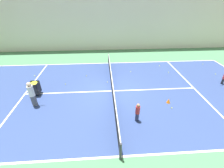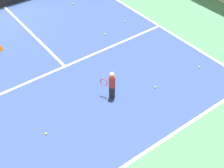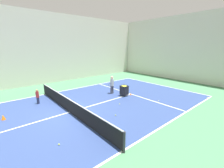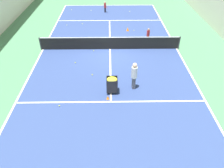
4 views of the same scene
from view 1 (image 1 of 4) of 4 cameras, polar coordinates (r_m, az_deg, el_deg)
name	(u,v)px [view 1 (image 1 of 4)]	position (r m, az deg, el deg)	size (l,w,h in m)	color
ground_plane	(112,91)	(10.67, 0.00, -2.67)	(34.38, 34.38, 0.00)	#477F56
court_playing_area	(112,91)	(10.66, 0.00, -2.67)	(10.08, 21.94, 0.00)	navy
line_sideline_left	(120,157)	(7.06, 3.02, -25.90)	(0.10, 21.94, 0.00)	white
line_sideline_right	(109,63)	(15.11, -1.28, 7.97)	(0.10, 21.94, 0.00)	white
line_service_near	(194,88)	(12.54, 28.71, -1.31)	(10.08, 0.10, 0.00)	white
line_service_far	(25,94)	(11.96, -30.29, -3.35)	(10.08, 0.10, 0.00)	white
line_centre_service	(112,91)	(10.66, 0.00, -2.65)	(0.10, 12.07, 0.00)	white
hall_enclosure_right	(106,14)	(18.30, -2.14, 25.01)	(0.15, 30.68, 8.02)	silver
tennis_net	(112,85)	(10.40, 0.00, -0.37)	(10.38, 0.10, 0.97)	#2D2D33
coach_at_net	(32,93)	(9.99, -28.30, -2.96)	(0.36, 0.66, 1.65)	#4C4C56
child_midcourt	(138,111)	(8.07, 9.74, -10.18)	(0.27, 0.27, 1.14)	#2D3351
ball_cart	(34,86)	(11.22, -27.47, -0.70)	(0.60, 0.55, 0.95)	black
training_cone_0	(169,101)	(10.12, 20.75, -5.98)	(0.23, 0.23, 0.31)	orange
training_cone_1	(29,91)	(11.93, -29.13, -2.50)	(0.16, 0.16, 0.20)	orange
tennis_ball_0	(2,66)	(17.82, -36.42, 5.54)	(0.07, 0.07, 0.07)	yellow
tennis_ball_1	(159,66)	(15.12, 17.61, 6.62)	(0.07, 0.07, 0.07)	yellow
tennis_ball_2	(65,84)	(11.95, -17.33, 0.00)	(0.07, 0.07, 0.07)	yellow
tennis_ball_3	(216,74)	(15.67, 34.74, 3.17)	(0.07, 0.07, 0.07)	yellow
tennis_ball_5	(217,61)	(18.82, 35.17, 7.07)	(0.07, 0.07, 0.07)	yellow
tennis_ball_6	(172,108)	(9.81, 21.78, -8.45)	(0.07, 0.07, 0.07)	yellow
tennis_ball_8	(131,72)	(13.39, 7.16, 4.70)	(0.07, 0.07, 0.07)	yellow
tennis_ball_9	(107,82)	(11.67, -1.78, 0.75)	(0.07, 0.07, 0.07)	yellow
tennis_ball_10	(35,76)	(14.16, -27.36, 2.80)	(0.07, 0.07, 0.07)	yellow
tennis_ball_12	(203,64)	(17.32, 31.30, 6.55)	(0.07, 0.07, 0.07)	yellow
tennis_ball_13	(168,72)	(14.08, 20.69, 4.21)	(0.07, 0.07, 0.07)	yellow
tennis_ball_14	(86,76)	(12.75, -9.75, 3.08)	(0.07, 0.07, 0.07)	yellow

